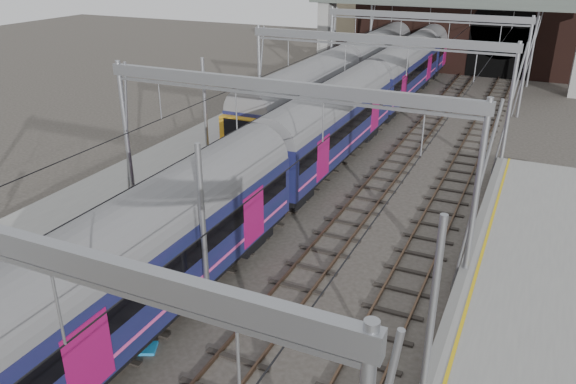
% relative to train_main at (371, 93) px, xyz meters
% --- Properties ---
extents(ground, '(160.00, 160.00, 0.00)m').
position_rel_train_main_xyz_m(ground, '(2.00, -28.28, -2.67)').
color(ground, '#38332D').
rests_on(ground, ground).
extents(platform_left, '(4.32, 55.00, 1.12)m').
position_rel_train_main_xyz_m(platform_left, '(-8.18, -25.78, -2.11)').
color(platform_left, gray).
rests_on(platform_left, ground).
extents(tracks, '(14.40, 80.00, 0.22)m').
position_rel_train_main_xyz_m(tracks, '(2.00, -13.28, -2.65)').
color(tracks, '#4C3828').
rests_on(tracks, ground).
extents(overhead_line, '(16.80, 80.00, 8.00)m').
position_rel_train_main_xyz_m(overhead_line, '(2.00, -6.80, 3.90)').
color(overhead_line, gray).
rests_on(overhead_line, ground).
extents(retaining_wall, '(28.00, 2.75, 9.00)m').
position_rel_train_main_xyz_m(retaining_wall, '(3.40, 23.65, 1.67)').
color(retaining_wall, black).
rests_on(retaining_wall, ground).
extents(overbridge, '(28.00, 3.00, 9.25)m').
position_rel_train_main_xyz_m(overbridge, '(2.00, 17.72, 4.60)').
color(overbridge, gray).
rests_on(overbridge, ground).
extents(train_main, '(3.09, 71.46, 5.22)m').
position_rel_train_main_xyz_m(train_main, '(0.00, 0.00, 0.00)').
color(train_main, black).
rests_on(train_main, ground).
extents(train_second, '(3.12, 36.03, 5.26)m').
position_rel_train_main_xyz_m(train_second, '(-4.00, 5.08, 0.01)').
color(train_second, black).
rests_on(train_second, ground).
extents(signal_near_centre, '(0.36, 0.46, 4.65)m').
position_rel_train_main_xyz_m(signal_near_centre, '(0.43, -25.11, 0.29)').
color(signal_near_centre, black).
rests_on(signal_near_centre, ground).
extents(equip_cover_a, '(1.14, 1.00, 0.11)m').
position_rel_train_main_xyz_m(equip_cover_a, '(0.73, -28.58, -2.61)').
color(equip_cover_a, '#1C87D4').
rests_on(equip_cover_a, ground).
extents(equip_cover_b, '(0.82, 0.59, 0.09)m').
position_rel_train_main_xyz_m(equip_cover_b, '(0.02, -19.94, -2.62)').
color(equip_cover_b, '#1C87D4').
rests_on(equip_cover_b, ground).
extents(equip_cover_c, '(0.93, 0.73, 0.10)m').
position_rel_train_main_xyz_m(equip_cover_c, '(6.75, -25.84, -2.62)').
color(equip_cover_c, '#1C87D4').
rests_on(equip_cover_c, ground).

